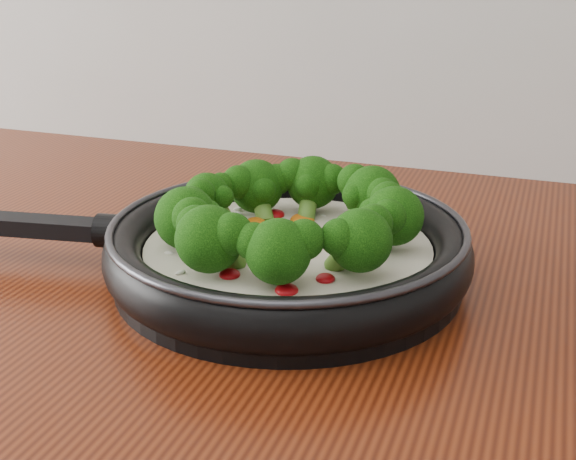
% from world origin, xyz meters
% --- Properties ---
extents(skillet, '(0.56, 0.39, 0.10)m').
position_xyz_m(skillet, '(0.12, 1.08, 0.94)').
color(skillet, black).
rests_on(skillet, counter).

